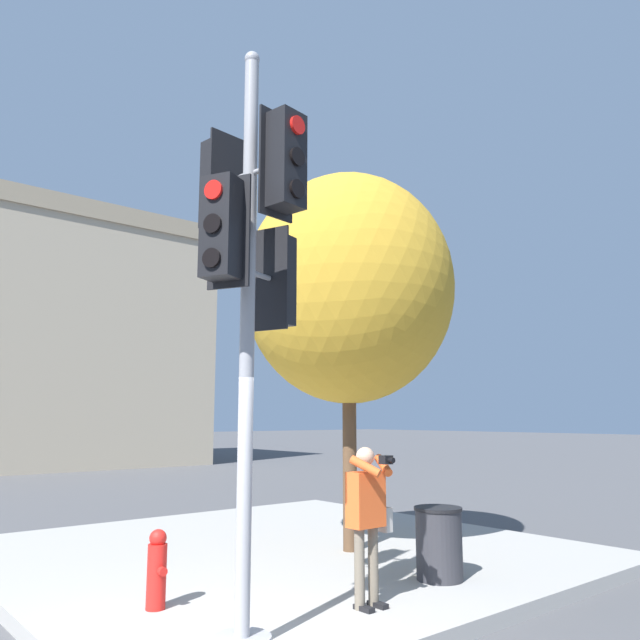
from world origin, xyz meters
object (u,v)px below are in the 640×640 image
(traffic_signal_pole, at_px, (250,266))
(street_tree, at_px, (348,289))
(person_photographer, at_px, (368,511))
(fire_hydrant, at_px, (157,569))
(trash_bin, at_px, (439,543))

(traffic_signal_pole, height_order, street_tree, street_tree)
(traffic_signal_pole, xyz_separation_m, person_photographer, (1.69, 0.20, -2.38))
(fire_hydrant, bearing_deg, traffic_signal_pole, -88.07)
(person_photographer, xyz_separation_m, street_tree, (1.75, 2.19, 3.01))
(street_tree, bearing_deg, traffic_signal_pole, -145.22)
(person_photographer, bearing_deg, fire_hydrant, 141.66)
(street_tree, height_order, trash_bin, street_tree)
(person_photographer, distance_m, trash_bin, 1.57)
(traffic_signal_pole, relative_size, person_photographer, 3.36)
(person_photographer, relative_size, trash_bin, 1.91)
(traffic_signal_pole, distance_m, fire_hydrant, 3.36)
(traffic_signal_pole, height_order, fire_hydrant, traffic_signal_pole)
(traffic_signal_pole, relative_size, trash_bin, 6.40)
(person_photographer, height_order, fire_hydrant, person_photographer)
(street_tree, distance_m, trash_bin, 4.06)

